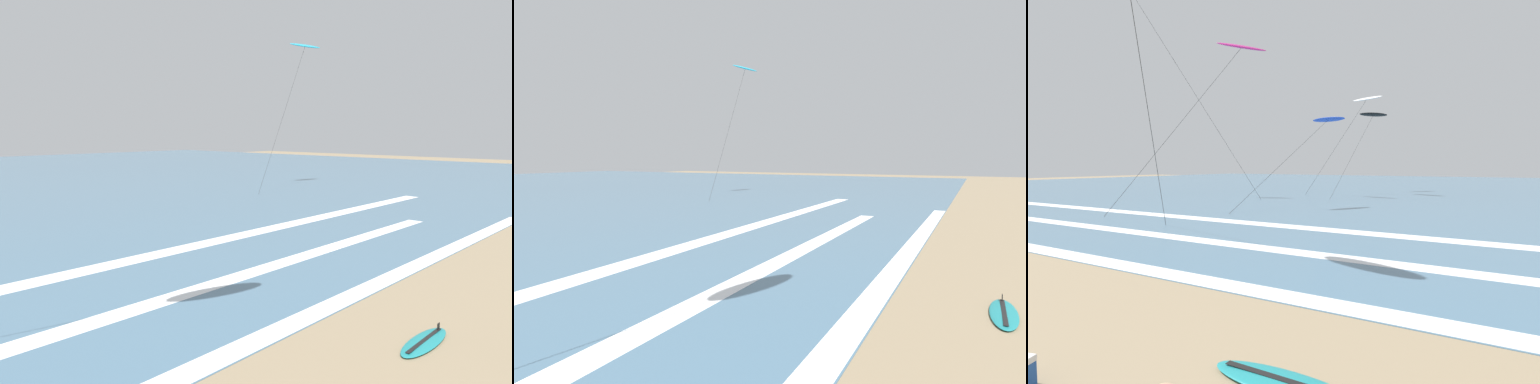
{
  "view_description": "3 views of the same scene",
  "coord_description": "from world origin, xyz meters",
  "views": [
    {
      "loc": [
        -7.96,
        2.96,
        4.91
      ],
      "look_at": [
        1.49,
        11.72,
        3.25
      ],
      "focal_mm": 33.46,
      "sensor_mm": 36.0,
      "label": 1
    },
    {
      "loc": [
        -8.11,
        7.87,
        3.64
      ],
      "look_at": [
        0.43,
        12.32,
        2.82
      ],
      "focal_mm": 28.25,
      "sensor_mm": 36.0,
      "label": 2
    },
    {
      "loc": [
        4.77,
        3.1,
        2.78
      ],
      "look_at": [
        -0.37,
        12.04,
        2.06
      ],
      "focal_mm": 27.84,
      "sensor_mm": 36.0,
      "label": 3
    }
  ],
  "objects": [
    {
      "name": "kite_cyan_mid_center",
      "position": [
        23.96,
        27.13,
        11.68
      ],
      "size": [
        6.51,
        1.43,
        11.97
      ],
      "color": "#23A8C6",
      "rests_on": "ground"
    },
    {
      "name": "surfboard_left_pile",
      "position": [
        2.4,
        7.24,
        0.05
      ],
      "size": [
        2.1,
        0.61,
        0.25
      ],
      "color": "teal",
      "rests_on": "ground"
    },
    {
      "name": "wave_foam_shoreline",
      "position": [
        -1.95,
        10.18,
        0.01
      ],
      "size": [
        47.08,
        0.72,
        0.01
      ],
      "primitive_type": "cube",
      "color": "white",
      "rests_on": "ocean_surface"
    },
    {
      "name": "wave_foam_outer_break",
      "position": [
        -1.46,
        18.42,
        0.01
      ],
      "size": [
        54.76,
        1.02,
        0.01
      ],
      "primitive_type": "cube",
      "color": "white",
      "rests_on": "ocean_surface"
    },
    {
      "name": "wave_foam_mid_break",
      "position": [
        -1.38,
        13.98,
        0.01
      ],
      "size": [
        36.4,
        0.8,
        0.01
      ],
      "primitive_type": "cube",
      "color": "white",
      "rests_on": "ocean_surface"
    }
  ]
}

